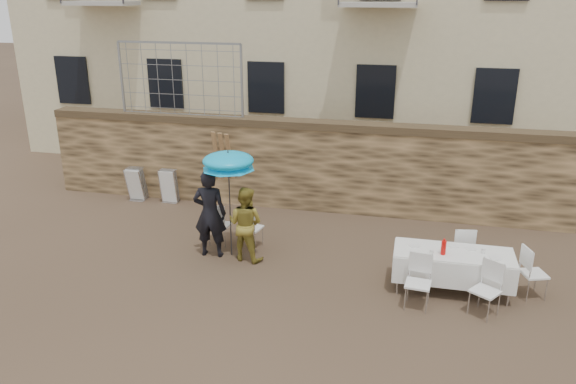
% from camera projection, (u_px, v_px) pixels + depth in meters
% --- Properties ---
extents(ground, '(80.00, 80.00, 0.00)m').
position_uv_depth(ground, '(237.00, 308.00, 9.74)').
color(ground, brown).
rests_on(ground, ground).
extents(stone_wall, '(13.00, 0.50, 2.20)m').
position_uv_depth(stone_wall, '(298.00, 165.00, 13.95)').
color(stone_wall, brown).
rests_on(stone_wall, ground).
extents(chain_link_fence, '(3.20, 0.06, 1.80)m').
position_uv_depth(chain_link_fence, '(180.00, 80.00, 13.92)').
color(chain_link_fence, gray).
rests_on(chain_link_fence, stone_wall).
extents(man_suit, '(0.71, 0.50, 1.85)m').
position_uv_depth(man_suit, '(210.00, 214.00, 11.38)').
color(man_suit, black).
rests_on(man_suit, ground).
extents(woman_dress, '(0.86, 0.73, 1.55)m').
position_uv_depth(woman_dress, '(245.00, 224.00, 11.27)').
color(woman_dress, gold).
rests_on(woman_dress, ground).
extents(umbrella, '(1.06, 1.06, 2.09)m').
position_uv_depth(umbrella, '(228.00, 164.00, 11.03)').
color(umbrella, '#3F3F44').
rests_on(umbrella, ground).
extents(couple_chair_left, '(0.51, 0.51, 0.96)m').
position_uv_depth(couple_chair_left, '(220.00, 223.00, 12.04)').
color(couple_chair_left, white).
rests_on(couple_chair_left, ground).
extents(couple_chair_right, '(0.57, 0.57, 0.96)m').
position_uv_depth(couple_chair_right, '(251.00, 226.00, 11.89)').
color(couple_chair_right, white).
rests_on(couple_chair_right, ground).
extents(banquet_table, '(2.10, 0.85, 0.78)m').
position_uv_depth(banquet_table, '(454.00, 254.00, 10.07)').
color(banquet_table, white).
rests_on(banquet_table, ground).
extents(soda_bottle, '(0.09, 0.09, 0.26)m').
position_uv_depth(soda_bottle, '(444.00, 248.00, 9.92)').
color(soda_bottle, red).
rests_on(soda_bottle, banquet_table).
extents(table_chair_front_left, '(0.53, 0.53, 0.96)m').
position_uv_depth(table_chair_front_left, '(418.00, 283.00, 9.60)').
color(table_chair_front_left, white).
rests_on(table_chair_front_left, ground).
extents(table_chair_front_right, '(0.67, 0.67, 0.96)m').
position_uv_depth(table_chair_front_right, '(485.00, 290.00, 9.36)').
color(table_chair_front_right, white).
rests_on(table_chair_front_right, ground).
extents(table_chair_back, '(0.56, 0.56, 0.96)m').
position_uv_depth(table_chair_back, '(461.00, 249.00, 10.85)').
color(table_chair_back, white).
rests_on(table_chair_back, ground).
extents(table_chair_side, '(0.61, 0.61, 0.96)m').
position_uv_depth(table_chair_side, '(534.00, 272.00, 9.95)').
color(table_chair_side, white).
rests_on(table_chair_side, ground).
extents(chair_stack_left, '(0.46, 0.40, 0.92)m').
position_uv_depth(chair_stack_left, '(139.00, 182.00, 14.70)').
color(chair_stack_left, white).
rests_on(chair_stack_left, ground).
extents(chair_stack_right, '(0.46, 0.32, 0.92)m').
position_uv_depth(chair_stack_right, '(170.00, 185.00, 14.51)').
color(chair_stack_right, white).
rests_on(chair_stack_right, ground).
extents(wood_planks, '(0.70, 0.20, 2.00)m').
position_uv_depth(wood_planks, '(229.00, 168.00, 14.05)').
color(wood_planks, '#A37749').
rests_on(wood_planks, ground).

